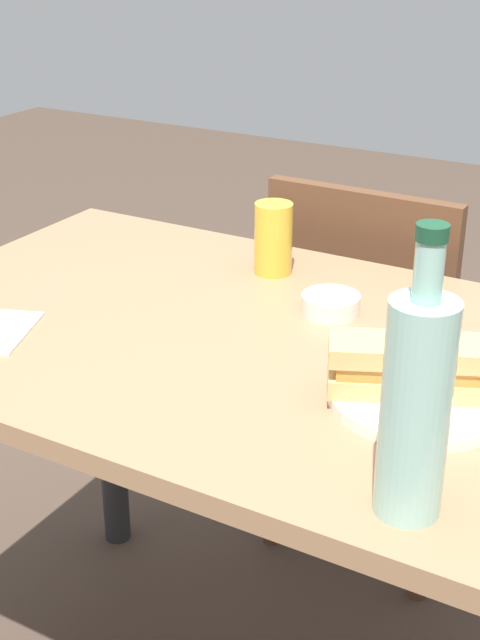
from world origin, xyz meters
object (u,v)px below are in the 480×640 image
baguette_sandwich_near (423,367)px  chair_far (372,350)px  knife_near (408,368)px  water_bottle (416,404)px  beer_glass (273,238)px  dining_table (240,412)px  olive_bowl (331,304)px  plate_near (420,396)px

baguette_sandwich_near → chair_far: bearing=115.6°
baguette_sandwich_near → knife_near: baguette_sandwich_near is taller
water_bottle → beer_glass: 0.67m
baguette_sandwich_near → knife_near: (-0.03, 0.05, -0.03)m
knife_near → beer_glass: 0.42m
baguette_sandwich_near → water_bottle: bearing=-74.3°
dining_table → baguette_sandwich_near: baguette_sandwich_near is taller
dining_table → water_bottle: (0.36, -0.28, 0.26)m
dining_table → knife_near: size_ratio=6.26×
baguette_sandwich_near → water_bottle: size_ratio=0.78×
olive_bowl → water_bottle: bearing=-56.5°
chair_far → water_bottle: water_bottle is taller
chair_far → baguette_sandwich_near: size_ratio=3.62×
dining_table → plate_near: plate_near is taller
knife_near → olive_bowl: (-0.18, 0.14, -0.00)m
chair_far → olive_bowl: (0.09, -0.43, 0.29)m
water_bottle → beer_glass: size_ratio=2.54×
water_bottle → dining_table: bearing=141.9°
water_bottle → olive_bowl: 0.50m
dining_table → knife_near: (0.26, -0.02, 0.15)m
chair_far → knife_near: size_ratio=4.87×
baguette_sandwich_near → water_bottle: 0.24m
olive_bowl → chair_far: bearing=101.5°
baguette_sandwich_near → plate_near: bearing=0.0°
dining_table → olive_bowl: 0.21m
dining_table → chair_far: 0.57m
chair_far → water_bottle: bearing=-66.9°
water_bottle → olive_bowl: water_bottle is taller
dining_table → baguette_sandwich_near: (0.30, -0.06, 0.18)m
beer_glass → dining_table: bearing=-73.6°
plate_near → olive_bowl: (-0.21, 0.19, 0.01)m
dining_table → plate_near: 0.33m
dining_table → water_bottle: 0.52m
dining_table → water_bottle: bearing=-38.1°
baguette_sandwich_near → beer_glass: 0.47m
baguette_sandwich_near → olive_bowl: (-0.21, 0.19, -0.03)m
knife_near → plate_near: bearing=-54.1°
beer_glass → knife_near: bearing=-37.0°
chair_far → water_bottle: 0.99m
plate_near → water_bottle: water_bottle is taller
chair_far → beer_glass: beer_glass is taller
plate_near → water_bottle: (0.06, -0.22, 0.12)m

